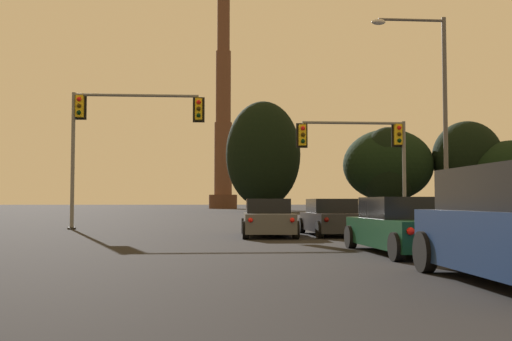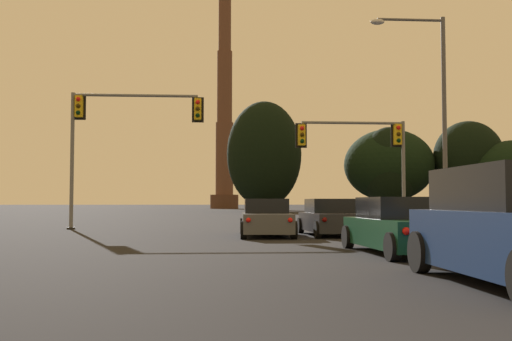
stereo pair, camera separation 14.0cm
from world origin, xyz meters
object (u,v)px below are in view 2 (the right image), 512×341
object	(u,v)px
sedan_right_lane_front	(330,218)
smokestack	(225,118)
sedan_center_lane_front	(266,219)
street_lamp	(433,100)
traffic_light_overhead_left	(116,124)
traffic_light_overhead_right	(367,146)
sedan_right_lane_second	(401,227)

from	to	relation	value
sedan_right_lane_front	smokestack	distance (m)	96.79
sedan_center_lane_front	smokestack	world-z (taller)	smokestack
street_lamp	smokestack	size ratio (longest dim) A/B	0.21
sedan_center_lane_front	street_lamp	xyz separation A→B (m)	(7.81, 3.06, 5.19)
street_lamp	sedan_center_lane_front	bearing A→B (deg)	-158.57
sedan_right_lane_front	traffic_light_overhead_left	bearing A→B (deg)	146.44
smokestack	sedan_center_lane_front	bearing A→B (deg)	-90.15
traffic_light_overhead_left	traffic_light_overhead_right	bearing A→B (deg)	1.80
sedan_right_lane_second	smokestack	world-z (taller)	smokestack
sedan_right_lane_front	traffic_light_overhead_left	xyz separation A→B (m)	(-9.28, 5.94, 4.39)
sedan_center_lane_front	traffic_light_overhead_right	world-z (taller)	traffic_light_overhead_right
sedan_right_lane_front	sedan_right_lane_second	world-z (taller)	same
traffic_light_overhead_left	traffic_light_overhead_right	xyz separation A→B (m)	(12.40, 0.39, -0.92)
sedan_center_lane_front	sedan_right_lane_front	distance (m)	2.58
traffic_light_overhead_left	street_lamp	xyz separation A→B (m)	(14.53, -3.19, 0.80)
sedan_center_lane_front	street_lamp	distance (m)	9.86
sedan_center_lane_front	traffic_light_overhead_left	size ratio (longest dim) A/B	0.73
street_lamp	sedan_right_lane_front	bearing A→B (deg)	-152.35
smokestack	street_lamp	bearing A→B (deg)	-85.32
sedan_right_lane_front	traffic_light_overhead_right	distance (m)	7.86
sedan_right_lane_front	smokestack	xyz separation A→B (m)	(-2.31, 95.20, 17.33)
sedan_center_lane_front	sedan_right_lane_front	size ratio (longest dim) A/B	1.01
traffic_light_overhead_left	smokestack	world-z (taller)	smokestack
traffic_light_overhead_right	smokestack	bearing A→B (deg)	93.50
traffic_light_overhead_left	street_lamp	distance (m)	14.89
traffic_light_overhead_left	smokestack	xyz separation A→B (m)	(6.97, 89.26, 12.94)
traffic_light_overhead_right	smokestack	distance (m)	90.11
sedan_right_lane_front	traffic_light_overhead_left	distance (m)	11.86
traffic_light_overhead_left	traffic_light_overhead_right	distance (m)	12.44
sedan_center_lane_front	traffic_light_overhead_right	size ratio (longest dim) A/B	0.84
sedan_right_lane_second	traffic_light_overhead_right	distance (m)	15.35
traffic_light_overhead_right	street_lamp	bearing A→B (deg)	-59.28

